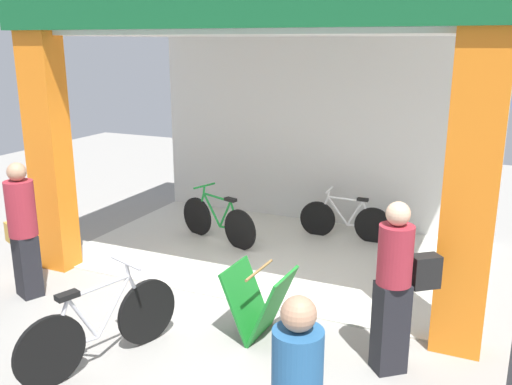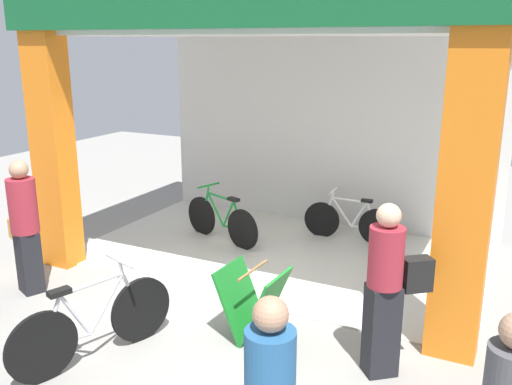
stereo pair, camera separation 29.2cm
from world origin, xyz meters
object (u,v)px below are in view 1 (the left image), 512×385
(bicycle_parked_0, at_px, (101,327))
(pedestrian_2, at_px, (23,229))
(bicycle_inside_0, at_px, (345,220))
(bicycle_inside_1, at_px, (218,221))
(pedestrian_0, at_px, (396,285))
(sandwich_board_sign, at_px, (259,303))

(bicycle_parked_0, distance_m, pedestrian_2, 2.08)
(bicycle_inside_0, bearing_deg, pedestrian_2, -130.32)
(bicycle_inside_1, distance_m, pedestrian_2, 2.96)
(bicycle_inside_0, xyz_separation_m, pedestrian_0, (1.40, -3.36, 0.55))
(bicycle_inside_1, bearing_deg, bicycle_inside_0, 27.89)
(sandwich_board_sign, xyz_separation_m, pedestrian_0, (1.41, -0.05, 0.49))
(bicycle_parked_0, xyz_separation_m, pedestrian_2, (-1.84, 0.84, 0.48))
(pedestrian_0, bearing_deg, sandwich_board_sign, 177.79)
(sandwich_board_sign, height_order, pedestrian_0, pedestrian_0)
(bicycle_inside_1, relative_size, pedestrian_2, 0.91)
(bicycle_inside_0, height_order, bicycle_parked_0, bicycle_parked_0)
(bicycle_parked_0, bearing_deg, bicycle_inside_0, 74.89)
(sandwich_board_sign, bearing_deg, bicycle_inside_1, 126.67)
(sandwich_board_sign, xyz_separation_m, pedestrian_2, (-3.02, -0.27, 0.48))
(bicycle_inside_0, relative_size, pedestrian_2, 0.87)
(bicycle_inside_1, height_order, sandwich_board_sign, bicycle_inside_1)
(bicycle_inside_1, height_order, bicycle_parked_0, bicycle_parked_0)
(bicycle_inside_1, height_order, pedestrian_0, pedestrian_0)
(bicycle_inside_1, bearing_deg, sandwich_board_sign, -53.33)
(sandwich_board_sign, relative_size, pedestrian_2, 0.46)
(bicycle_parked_0, bearing_deg, sandwich_board_sign, 43.19)
(pedestrian_0, bearing_deg, bicycle_parked_0, -157.89)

